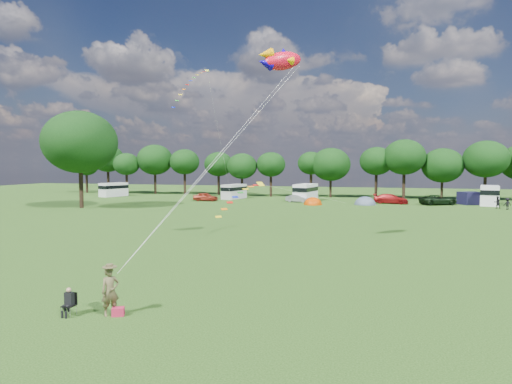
% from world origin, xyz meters
% --- Properties ---
extents(ground_plane, '(180.00, 180.00, 0.00)m').
position_xyz_m(ground_plane, '(0.00, 0.00, 0.00)').
color(ground_plane, black).
rests_on(ground_plane, ground).
extents(tree_line, '(102.98, 10.98, 10.27)m').
position_xyz_m(tree_line, '(5.30, 54.99, 6.35)').
color(tree_line, black).
rests_on(tree_line, ground).
extents(big_tree, '(10.00, 10.00, 13.28)m').
position_xyz_m(big_tree, '(-30.00, 28.00, 9.02)').
color(big_tree, black).
rests_on(big_tree, ground).
extents(car_a, '(4.23, 1.88, 1.38)m').
position_xyz_m(car_a, '(-17.45, 42.62, 0.69)').
color(car_a, maroon).
rests_on(car_a, ground).
extents(car_b, '(3.66, 2.00, 1.22)m').
position_xyz_m(car_b, '(-2.49, 44.08, 0.61)').
color(car_b, gray).
rests_on(car_b, ground).
extents(car_c, '(5.21, 2.93, 1.48)m').
position_xyz_m(car_c, '(11.64, 45.38, 0.74)').
color(car_c, maroon).
rests_on(car_c, ground).
extents(car_d, '(5.95, 4.31, 1.48)m').
position_xyz_m(car_d, '(18.34, 45.08, 0.74)').
color(car_d, black).
rests_on(car_d, ground).
extents(campervan_a, '(3.73, 5.60, 2.53)m').
position_xyz_m(campervan_a, '(-37.57, 47.44, 1.36)').
color(campervan_a, silver).
rests_on(campervan_a, ground).
extents(campervan_b, '(3.48, 5.53, 2.52)m').
position_xyz_m(campervan_b, '(-14.27, 48.01, 1.35)').
color(campervan_b, '#B9B8BA').
rests_on(campervan_b, ground).
extents(campervan_c, '(3.55, 6.07, 2.79)m').
position_xyz_m(campervan_c, '(-1.59, 46.44, 1.50)').
color(campervan_c, white).
rests_on(campervan_c, ground).
extents(campervan_d, '(3.76, 6.20, 2.84)m').
position_xyz_m(campervan_d, '(25.60, 46.62, 1.52)').
color(campervan_d, white).
rests_on(campervan_d, ground).
extents(tent_orange, '(2.78, 3.04, 2.17)m').
position_xyz_m(tent_orange, '(0.31, 40.77, 0.02)').
color(tent_orange, '#BF3D00').
rests_on(tent_orange, ground).
extents(tent_greyblue, '(3.24, 3.54, 2.41)m').
position_xyz_m(tent_greyblue, '(7.84, 42.70, 0.02)').
color(tent_greyblue, '#47576A').
rests_on(tent_greyblue, ground).
extents(awning_navy, '(3.76, 3.48, 1.88)m').
position_xyz_m(awning_navy, '(23.11, 46.81, 0.94)').
color(awning_navy, black).
rests_on(awning_navy, ground).
extents(kite_flyer, '(0.82, 0.84, 1.96)m').
position_xyz_m(kite_flyer, '(-1.98, -7.86, 0.98)').
color(kite_flyer, brown).
rests_on(kite_flyer, ground).
extents(camp_chair, '(0.47, 0.47, 1.15)m').
position_xyz_m(camp_chair, '(-3.56, -8.27, 0.68)').
color(camp_chair, '#99999E').
rests_on(camp_chair, ground).
extents(kite_bag, '(0.57, 0.49, 0.34)m').
position_xyz_m(kite_bag, '(-1.64, -7.85, 0.17)').
color(kite_bag, '#AD1C3C').
rests_on(kite_bag, ground).
extents(fish_kite, '(3.35, 3.15, 1.95)m').
position_xyz_m(fish_kite, '(1.88, 7.31, 13.36)').
color(fish_kite, red).
rests_on(fish_kite, ground).
extents(streamer_kite_a, '(3.27, 5.50, 5.73)m').
position_xyz_m(streamer_kite_a, '(-14.41, 30.63, 16.91)').
color(streamer_kite_a, yellow).
rests_on(streamer_kite_a, ground).
extents(streamer_kite_c, '(3.17, 4.99, 2.81)m').
position_xyz_m(streamer_kite_c, '(-2.36, 13.03, 3.51)').
color(streamer_kite_c, yellow).
rests_on(streamer_kite_c, ground).
extents(walker_a, '(0.88, 0.62, 1.68)m').
position_xyz_m(walker_a, '(25.24, 41.39, 0.84)').
color(walker_a, black).
rests_on(walker_a, ground).
extents(walker_b, '(1.11, 0.80, 1.56)m').
position_xyz_m(walker_b, '(26.19, 40.41, 0.78)').
color(walker_b, black).
rests_on(walker_b, ground).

